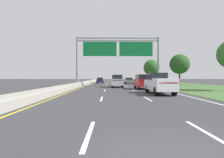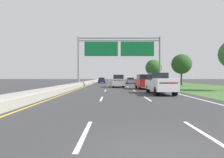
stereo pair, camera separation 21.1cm
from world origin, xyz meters
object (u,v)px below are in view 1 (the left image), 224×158
(car_navy_left_lane_sedan, at_px, (100,80))
(car_grey_right_lane_sedan, at_px, (129,81))
(overhead_sign_gantry, at_px, (118,51))
(roadside_tree_far, at_px, (152,68))
(roadside_tree_mid, at_px, (180,64))
(pickup_truck_white, at_px, (159,84))
(car_silver_centre_lane_suv, at_px, (117,81))
(car_red_right_lane_suv, at_px, (142,81))

(car_navy_left_lane_sedan, bearing_deg, car_grey_right_lane_sedan, -123.14)
(overhead_sign_gantry, distance_m, roadside_tree_far, 21.61)
(roadside_tree_mid, bearing_deg, pickup_truck_white, -116.12)
(car_silver_centre_lane_suv, xyz_separation_m, roadside_tree_far, (10.73, 21.00, 3.28))
(car_silver_centre_lane_suv, relative_size, car_grey_right_lane_sedan, 1.06)
(car_navy_left_lane_sedan, distance_m, roadside_tree_mid, 22.16)
(pickup_truck_white, relative_size, car_grey_right_lane_sedan, 1.22)
(roadside_tree_mid, bearing_deg, car_silver_centre_lane_suv, -148.71)
(car_grey_right_lane_sedan, xyz_separation_m, roadside_tree_far, (7.10, 5.00, 3.56))
(roadside_tree_mid, bearing_deg, car_navy_left_lane_sedan, 144.47)
(pickup_truck_white, relative_size, car_red_right_lane_suv, 1.15)
(car_red_right_lane_suv, height_order, car_grey_right_lane_sedan, car_red_right_lane_suv)
(overhead_sign_gantry, relative_size, roadside_tree_far, 2.25)
(car_navy_left_lane_sedan, bearing_deg, overhead_sign_gantry, -166.58)
(roadside_tree_mid, xyz_separation_m, roadside_tree_far, (-3.12, 12.58, -0.13))
(car_silver_centre_lane_suv, relative_size, roadside_tree_mid, 0.71)
(car_silver_centre_lane_suv, bearing_deg, pickup_truck_white, -161.24)
(overhead_sign_gantry, relative_size, car_navy_left_lane_sedan, 3.40)
(car_grey_right_lane_sedan, distance_m, roadside_tree_far, 9.39)
(pickup_truck_white, height_order, roadside_tree_mid, roadside_tree_mid)
(car_red_right_lane_suv, bearing_deg, roadside_tree_far, -16.86)
(overhead_sign_gantry, distance_m, car_silver_centre_lane_suv, 5.75)
(car_silver_centre_lane_suv, bearing_deg, car_red_right_lane_suv, -138.98)
(car_navy_left_lane_sedan, bearing_deg, car_silver_centre_lane_suv, -168.51)
(pickup_truck_white, bearing_deg, overhead_sign_gantry, 13.36)
(car_red_right_lane_suv, height_order, roadside_tree_mid, roadside_tree_mid)
(car_red_right_lane_suv, distance_m, car_silver_centre_lane_suv, 5.48)
(pickup_truck_white, relative_size, roadside_tree_mid, 0.82)
(pickup_truck_white, relative_size, car_navy_left_lane_sedan, 1.23)
(overhead_sign_gantry, xyz_separation_m, roadside_tree_mid, (13.60, 6.21, -1.90))
(car_silver_centre_lane_suv, bearing_deg, roadside_tree_far, -26.49)
(overhead_sign_gantry, distance_m, car_navy_left_lane_sedan, 20.16)
(pickup_truck_white, height_order, car_navy_left_lane_sedan, pickup_truck_white)
(overhead_sign_gantry, distance_m, car_red_right_lane_suv, 8.93)
(roadside_tree_far, bearing_deg, roadside_tree_mid, -76.07)
(car_navy_left_lane_sedan, bearing_deg, car_red_right_lane_suv, -162.57)
(overhead_sign_gantry, height_order, pickup_truck_white, overhead_sign_gantry)
(car_silver_centre_lane_suv, height_order, roadside_tree_far, roadside_tree_far)
(pickup_truck_white, height_order, car_red_right_lane_suv, pickup_truck_white)
(pickup_truck_white, xyz_separation_m, car_navy_left_lane_sedan, (-7.83, 33.00, -0.26))
(pickup_truck_white, xyz_separation_m, car_silver_centre_lane_suv, (-3.90, 11.88, 0.02))
(car_silver_centre_lane_suv, height_order, car_navy_left_lane_sedan, car_silver_centre_lane_suv)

